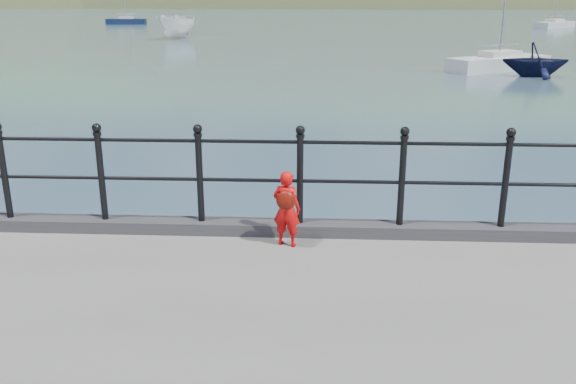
# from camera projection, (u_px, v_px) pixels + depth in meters

# --- Properties ---
(ground) EXTENTS (600.00, 600.00, 0.00)m
(ground) POSITION_uv_depth(u_px,v_px,m) (254.00, 300.00, 7.92)
(ground) COLOR #2D4251
(ground) RESTS_ON ground
(kerb) EXTENTS (60.00, 0.30, 0.15)m
(kerb) POSITION_uv_depth(u_px,v_px,m) (251.00, 227.00, 7.44)
(kerb) COLOR #28282B
(kerb) RESTS_ON quay
(railing) EXTENTS (18.11, 0.11, 1.20)m
(railing) POSITION_uv_depth(u_px,v_px,m) (249.00, 168.00, 7.21)
(railing) COLOR black
(railing) RESTS_ON kerb
(far_shore) EXTENTS (830.00, 200.00, 156.00)m
(far_shore) POSITION_uv_depth(u_px,v_px,m) (415.00, 64.00, 240.29)
(far_shore) COLOR #333A21
(far_shore) RESTS_ON ground
(child) EXTENTS (0.38, 0.34, 0.90)m
(child) POSITION_uv_depth(u_px,v_px,m) (287.00, 208.00, 6.95)
(child) COLOR red
(child) RESTS_ON quay
(launch_white) EXTENTS (3.44, 5.76, 2.09)m
(launch_white) POSITION_uv_depth(u_px,v_px,m) (176.00, 27.00, 52.81)
(launch_white) COLOR white
(launch_white) RESTS_ON ground
(launch_navy) EXTENTS (3.08, 2.66, 1.61)m
(launch_navy) POSITION_uv_depth(u_px,v_px,m) (536.00, 60.00, 28.84)
(launch_navy) COLOR black
(launch_navy) RESTS_ON ground
(sailboat_near) EXTENTS (5.83, 4.43, 8.09)m
(sailboat_near) POSITION_uv_depth(u_px,v_px,m) (499.00, 64.00, 31.41)
(sailboat_near) COLOR silver
(sailboat_near) RESTS_ON ground
(sailboat_left) EXTENTS (5.05, 1.89, 7.19)m
(sailboat_left) POSITION_uv_depth(u_px,v_px,m) (126.00, 22.00, 78.13)
(sailboat_left) COLOR #0E1932
(sailboat_left) RESTS_ON ground
(sailboat_far) EXTENTS (6.05, 6.02, 9.53)m
(sailboat_far) POSITION_uv_depth(u_px,v_px,m) (554.00, 25.00, 70.07)
(sailboat_far) COLOR beige
(sailboat_far) RESTS_ON ground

